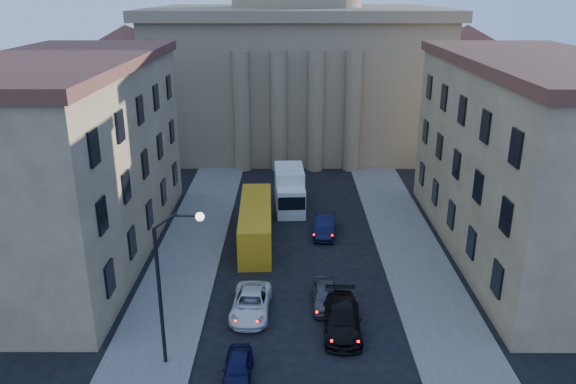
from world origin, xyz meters
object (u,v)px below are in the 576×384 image
street_lamp (169,277)px  city_bus (256,222)px  box_truck (290,190)px  car_left_near (238,368)px

street_lamp → city_bus: size_ratio=0.82×
street_lamp → box_truck: size_ratio=1.33×
street_lamp → city_bus: 16.55m
city_bus → car_left_near: bearing=-92.1°
street_lamp → box_truck: street_lamp is taller
car_left_near → box_truck: bearing=83.7°
city_bus → box_truck: (2.70, 7.39, 0.07)m
car_left_near → box_truck: box_truck is taller
car_left_near → street_lamp: bearing=161.3°
box_truck → car_left_near: bearing=-99.5°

